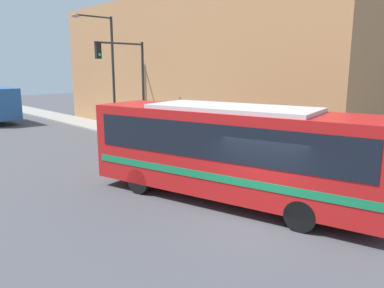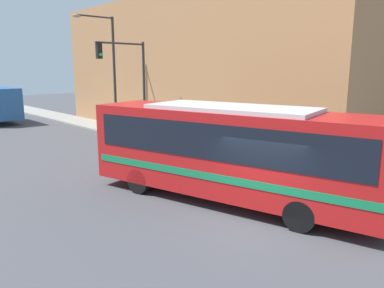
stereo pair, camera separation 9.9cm
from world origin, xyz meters
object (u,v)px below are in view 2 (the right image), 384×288
at_px(parking_meter, 180,131).
at_px(city_bus, 230,148).
at_px(pedestrian_mid_block, 213,133).
at_px(street_lamp, 109,65).
at_px(fire_hydrant, 266,158).
at_px(traffic_light_pole, 129,74).
at_px(pedestrian_near_corner, 246,142).

bearing_deg(parking_meter, city_bus, -119.44).
bearing_deg(pedestrian_mid_block, street_lamp, 96.54).
bearing_deg(street_lamp, fire_hydrant, -89.45).
distance_m(parking_meter, pedestrian_mid_block, 1.95).
xyz_separation_m(traffic_light_pole, pedestrian_near_corner, (1.34, -8.02, -3.15)).
height_order(parking_meter, pedestrian_mid_block, pedestrian_mid_block).
bearing_deg(city_bus, pedestrian_near_corner, 19.87).
bearing_deg(fire_hydrant, parking_meter, 90.00).
distance_m(city_bus, fire_hydrant, 4.79).
bearing_deg(city_bus, pedestrian_mid_block, 34.55).
distance_m(fire_hydrant, traffic_light_pole, 10.25).
relative_size(pedestrian_near_corner, pedestrian_mid_block, 0.96).
relative_size(fire_hydrant, traffic_light_pole, 0.13).
bearing_deg(pedestrian_mid_block, traffic_light_pole, 108.68).
relative_size(city_bus, traffic_light_pole, 1.76).
height_order(traffic_light_pole, street_lamp, street_lamp).
bearing_deg(pedestrian_mid_block, fire_hydrant, -102.04).
xyz_separation_m(city_bus, fire_hydrant, (4.28, 1.65, -1.36)).
distance_m(traffic_light_pole, pedestrian_mid_block, 6.42).
height_order(city_bus, fire_hydrant, city_bus).
distance_m(city_bus, pedestrian_mid_block, 7.87).
relative_size(fire_hydrant, pedestrian_near_corner, 0.46).
xyz_separation_m(traffic_light_pole, parking_meter, (0.90, -3.59, -3.15)).
height_order(traffic_light_pole, pedestrian_near_corner, traffic_light_pole).
distance_m(traffic_light_pole, parking_meter, 4.86).
xyz_separation_m(city_bus, pedestrian_mid_block, (5.18, 5.86, -0.83)).
relative_size(traffic_light_pole, pedestrian_mid_block, 3.27).
bearing_deg(fire_hydrant, street_lamp, 90.55).
bearing_deg(city_bus, traffic_light_pole, 59.20).
height_order(city_bus, pedestrian_mid_block, city_bus).
height_order(city_bus, pedestrian_near_corner, city_bus).
bearing_deg(street_lamp, pedestrian_mid_block, -83.46).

